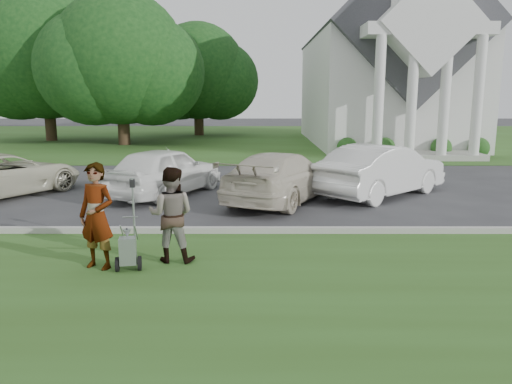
{
  "coord_description": "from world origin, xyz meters",
  "views": [
    {
      "loc": [
        0.69,
        -10.74,
        3.18
      ],
      "look_at": [
        0.67,
        0.0,
        1.1
      ],
      "focal_mm": 35.0,
      "sensor_mm": 36.0,
      "label": 1
    }
  ],
  "objects_px": {
    "tree_far": "(45,59)",
    "person_left": "(97,217)",
    "church": "(383,53)",
    "parking_meter_near": "(133,202)",
    "car_a": "(3,175)",
    "tree_left": "(120,65)",
    "car_c": "(281,177)",
    "tree_back": "(198,76)",
    "person_right": "(171,215)",
    "car_b": "(165,171)",
    "car_d": "(382,170)",
    "striping_cart": "(128,252)"
  },
  "relations": [
    {
      "from": "person_right",
      "to": "car_a",
      "type": "height_order",
      "value": "person_right"
    },
    {
      "from": "car_c",
      "to": "car_d",
      "type": "distance_m",
      "value": 3.38
    },
    {
      "from": "parking_meter_near",
      "to": "tree_back",
      "type": "bearing_deg",
      "value": 93.84
    },
    {
      "from": "tree_far",
      "to": "tree_back",
      "type": "height_order",
      "value": "tree_far"
    },
    {
      "from": "tree_left",
      "to": "car_c",
      "type": "height_order",
      "value": "tree_left"
    },
    {
      "from": "person_left",
      "to": "person_right",
      "type": "distance_m",
      "value": 1.36
    },
    {
      "from": "car_a",
      "to": "church",
      "type": "bearing_deg",
      "value": -102.8
    },
    {
      "from": "church",
      "to": "parking_meter_near",
      "type": "height_order",
      "value": "church"
    },
    {
      "from": "car_b",
      "to": "car_d",
      "type": "relative_size",
      "value": 0.93
    },
    {
      "from": "parking_meter_near",
      "to": "car_c",
      "type": "height_order",
      "value": "car_c"
    },
    {
      "from": "striping_cart",
      "to": "car_a",
      "type": "height_order",
      "value": "car_a"
    },
    {
      "from": "church",
      "to": "car_b",
      "type": "distance_m",
      "value": 21.83
    },
    {
      "from": "person_right",
      "to": "car_b",
      "type": "height_order",
      "value": "person_right"
    },
    {
      "from": "tree_left",
      "to": "person_right",
      "type": "distance_m",
      "value": 24.83
    },
    {
      "from": "church",
      "to": "tree_left",
      "type": "bearing_deg",
      "value": -176.21
    },
    {
      "from": "person_left",
      "to": "car_d",
      "type": "height_order",
      "value": "person_left"
    },
    {
      "from": "church",
      "to": "parking_meter_near",
      "type": "bearing_deg",
      "value": -115.23
    },
    {
      "from": "tree_back",
      "to": "car_a",
      "type": "height_order",
      "value": "tree_back"
    },
    {
      "from": "tree_far",
      "to": "car_a",
      "type": "distance_m",
      "value": 21.62
    },
    {
      "from": "tree_far",
      "to": "car_b",
      "type": "distance_m",
      "value": 23.57
    },
    {
      "from": "tree_back",
      "to": "tree_far",
      "type": "bearing_deg",
      "value": -153.44
    },
    {
      "from": "church",
      "to": "car_c",
      "type": "height_order",
      "value": "church"
    },
    {
      "from": "striping_cart",
      "to": "person_right",
      "type": "relative_size",
      "value": 0.52
    },
    {
      "from": "tree_left",
      "to": "car_a",
      "type": "bearing_deg",
      "value": -88.02
    },
    {
      "from": "church",
      "to": "parking_meter_near",
      "type": "xyz_separation_m",
      "value": [
        -10.98,
        -23.32,
        -5.03
      ]
    },
    {
      "from": "tree_left",
      "to": "striping_cart",
      "type": "height_order",
      "value": "tree_left"
    },
    {
      "from": "tree_far",
      "to": "car_a",
      "type": "bearing_deg",
      "value": -71.75
    },
    {
      "from": "tree_far",
      "to": "person_left",
      "type": "relative_size",
      "value": 5.89
    },
    {
      "from": "tree_left",
      "to": "car_b",
      "type": "xyz_separation_m",
      "value": [
        5.74,
        -16.85,
        -4.32
      ]
    },
    {
      "from": "person_left",
      "to": "car_c",
      "type": "height_order",
      "value": "person_left"
    },
    {
      "from": "person_right",
      "to": "car_d",
      "type": "bearing_deg",
      "value": -127.01
    },
    {
      "from": "car_b",
      "to": "person_right",
      "type": "bearing_deg",
      "value": 127.16
    },
    {
      "from": "tree_far",
      "to": "striping_cart",
      "type": "relative_size",
      "value": 12.09
    },
    {
      "from": "tree_left",
      "to": "person_left",
      "type": "distance_m",
      "value": 24.87
    },
    {
      "from": "car_b",
      "to": "tree_far",
      "type": "bearing_deg",
      "value": -33.59
    },
    {
      "from": "tree_back",
      "to": "striping_cart",
      "type": "distance_m",
      "value": 32.35
    },
    {
      "from": "striping_cart",
      "to": "car_c",
      "type": "xyz_separation_m",
      "value": [
        3.11,
        6.21,
        0.38
      ]
    },
    {
      "from": "car_b",
      "to": "car_d",
      "type": "xyz_separation_m",
      "value": [
        6.98,
        -0.1,
        0.03
      ]
    },
    {
      "from": "church",
      "to": "person_right",
      "type": "bearing_deg",
      "value": -112.05
    },
    {
      "from": "tree_far",
      "to": "car_c",
      "type": "relative_size",
      "value": 2.25
    },
    {
      "from": "tree_left",
      "to": "person_right",
      "type": "bearing_deg",
      "value": -73.23
    },
    {
      "from": "person_right",
      "to": "parking_meter_near",
      "type": "height_order",
      "value": "person_right"
    },
    {
      "from": "tree_back",
      "to": "person_left",
      "type": "xyz_separation_m",
      "value": [
        1.76,
        -31.83,
        -3.74
      ]
    },
    {
      "from": "church",
      "to": "car_c",
      "type": "relative_size",
      "value": 4.66
    },
    {
      "from": "parking_meter_near",
      "to": "car_b",
      "type": "bearing_deg",
      "value": 93.1
    },
    {
      "from": "car_c",
      "to": "parking_meter_near",
      "type": "bearing_deg",
      "value": 78.06
    },
    {
      "from": "person_left",
      "to": "person_right",
      "type": "height_order",
      "value": "person_left"
    },
    {
      "from": "striping_cart",
      "to": "car_c",
      "type": "distance_m",
      "value": 6.95
    },
    {
      "from": "church",
      "to": "tree_back",
      "type": "bearing_deg",
      "value": 152.15
    },
    {
      "from": "tree_back",
      "to": "car_b",
      "type": "xyz_separation_m",
      "value": [
        1.74,
        -24.85,
        -3.94
      ]
    }
  ]
}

